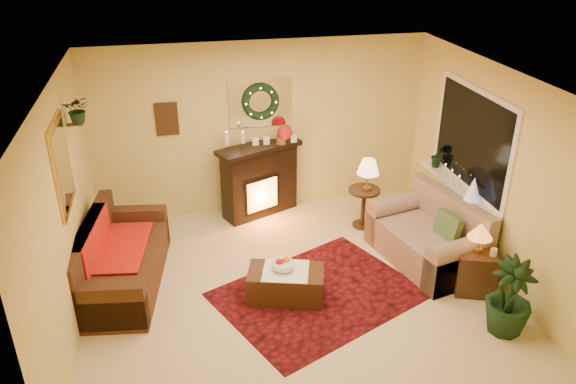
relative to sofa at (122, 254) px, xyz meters
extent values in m
plane|color=beige|center=(2.04, -0.54, -0.43)|extent=(5.00, 5.00, 0.00)
plane|color=white|center=(2.04, -0.54, 2.17)|extent=(5.00, 5.00, 0.00)
plane|color=#EFD88C|center=(2.04, 1.71, 0.87)|extent=(5.00, 5.00, 0.00)
plane|color=#EFD88C|center=(2.04, -2.79, 0.87)|extent=(5.00, 5.00, 0.00)
plane|color=#EFD88C|center=(-0.46, -0.54, 0.87)|extent=(4.50, 4.50, 0.00)
plane|color=#EFD88C|center=(4.54, -0.54, 0.87)|extent=(4.50, 4.50, 0.00)
cube|color=#5A0A05|center=(2.30, -0.76, -0.42)|extent=(2.78, 2.49, 0.01)
cube|color=brown|center=(0.00, 0.00, 0.00)|extent=(1.15, 2.06, 0.84)
cube|color=red|center=(-0.07, 0.15, 0.03)|extent=(0.74, 1.20, 0.02)
cube|color=black|center=(1.97, 1.50, 0.12)|extent=(1.19, 0.79, 1.05)
sphere|color=red|center=(2.35, 1.45, 0.87)|extent=(0.22, 0.22, 0.22)
cylinder|color=white|center=(1.50, 1.49, 0.83)|extent=(0.07, 0.07, 0.20)
cylinder|color=white|center=(1.74, 1.48, 0.83)|extent=(0.06, 0.06, 0.17)
cube|color=white|center=(2.04, 1.69, 1.27)|extent=(0.92, 0.02, 0.72)
torus|color=#194719|center=(2.04, 1.65, 1.29)|extent=(0.55, 0.11, 0.55)
cube|color=#381E11|center=(0.69, 1.69, 1.12)|extent=(0.32, 0.03, 0.48)
cube|color=gold|center=(-0.44, -0.24, 1.32)|extent=(0.03, 0.84, 1.00)
imported|color=#194719|center=(-0.30, 0.51, 1.54)|extent=(0.33, 0.28, 0.36)
cube|color=gray|center=(3.87, -0.31, -0.01)|extent=(1.21, 1.70, 0.90)
cube|color=white|center=(4.53, 0.01, 1.12)|extent=(0.03, 1.86, 1.36)
cube|color=black|center=(4.51, 0.01, 1.12)|extent=(0.02, 1.70, 1.22)
cube|color=white|center=(4.42, 0.01, 0.44)|extent=(0.22, 1.86, 0.04)
cone|color=silver|center=(4.39, -0.40, 0.61)|extent=(0.22, 0.22, 0.33)
imported|color=#21401C|center=(4.43, 0.67, 0.66)|extent=(0.25, 0.20, 0.46)
cylinder|color=#491C10|center=(3.38, 0.75, -0.10)|extent=(0.58, 0.58, 0.60)
cone|color=#F1E099|center=(3.40, 0.71, 0.45)|extent=(0.32, 0.32, 0.48)
cube|color=black|center=(4.17, -1.05, -0.16)|extent=(0.58, 0.58, 0.55)
cone|color=orange|center=(4.15, -1.07, 0.32)|extent=(0.29, 0.29, 0.43)
cube|color=#3D2513|center=(1.90, -0.71, -0.22)|extent=(1.00, 0.73, 0.37)
cylinder|color=silver|center=(1.87, -0.68, 0.02)|extent=(0.26, 0.26, 0.06)
imported|color=black|center=(4.13, -1.82, 0.02)|extent=(1.57, 1.57, 2.68)
camera|label=1|loc=(0.73, -6.12, 3.70)|focal=35.00mm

